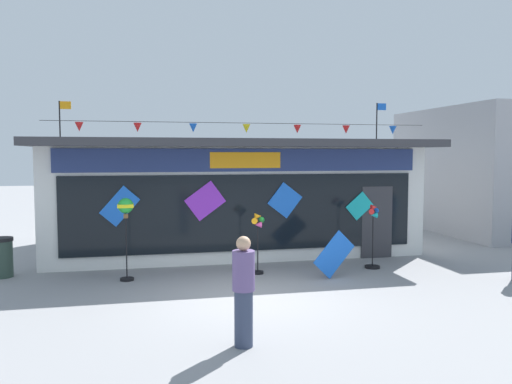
{
  "coord_description": "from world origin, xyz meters",
  "views": [
    {
      "loc": [
        -2.04,
        -10.11,
        2.9
      ],
      "look_at": [
        0.63,
        2.08,
        1.97
      ],
      "focal_mm": 36.02,
      "sensor_mm": 36.0,
      "label": 1
    }
  ],
  "objects_px": {
    "kite_shop_building": "(229,194)",
    "wind_spinner_left": "(258,234)",
    "wind_spinner_far_left": "(126,214)",
    "trash_bin": "(2,257)",
    "wind_spinner_center_left": "(373,234)",
    "person_mid_plaza": "(244,291)",
    "display_kite_on_ground": "(334,254)"
  },
  "relations": [
    {
      "from": "kite_shop_building",
      "to": "wind_spinner_left",
      "type": "xyz_separation_m",
      "value": [
        0.07,
        -3.76,
        -0.7
      ]
    },
    {
      "from": "wind_spinner_far_left",
      "to": "trash_bin",
      "type": "bearing_deg",
      "value": 161.5
    },
    {
      "from": "kite_shop_building",
      "to": "wind_spinner_left",
      "type": "bearing_deg",
      "value": -88.99
    },
    {
      "from": "wind_spinner_far_left",
      "to": "wind_spinner_left",
      "type": "bearing_deg",
      "value": -0.38
    },
    {
      "from": "wind_spinner_center_left",
      "to": "trash_bin",
      "type": "bearing_deg",
      "value": 173.6
    },
    {
      "from": "wind_spinner_far_left",
      "to": "trash_bin",
      "type": "xyz_separation_m",
      "value": [
        -2.88,
        0.96,
        -1.06
      ]
    },
    {
      "from": "wind_spinner_center_left",
      "to": "person_mid_plaza",
      "type": "xyz_separation_m",
      "value": [
        -4.22,
        -4.5,
        -0.02
      ]
    },
    {
      "from": "trash_bin",
      "to": "display_kite_on_ground",
      "type": "bearing_deg",
      "value": -12.7
    },
    {
      "from": "person_mid_plaza",
      "to": "wind_spinner_left",
      "type": "bearing_deg",
      "value": -74.03
    },
    {
      "from": "wind_spinner_left",
      "to": "display_kite_on_ground",
      "type": "xyz_separation_m",
      "value": [
        1.67,
        -0.73,
        -0.42
      ]
    },
    {
      "from": "wind_spinner_left",
      "to": "wind_spinner_far_left",
      "type": "bearing_deg",
      "value": 179.62
    },
    {
      "from": "person_mid_plaza",
      "to": "display_kite_on_ground",
      "type": "distance_m",
      "value": 4.78
    },
    {
      "from": "kite_shop_building",
      "to": "display_kite_on_ground",
      "type": "relative_size",
      "value": 10.58
    },
    {
      "from": "person_mid_plaza",
      "to": "trash_bin",
      "type": "relative_size",
      "value": 1.79
    },
    {
      "from": "kite_shop_building",
      "to": "wind_spinner_center_left",
      "type": "height_order",
      "value": "kite_shop_building"
    },
    {
      "from": "person_mid_plaza",
      "to": "trash_bin",
      "type": "height_order",
      "value": "person_mid_plaza"
    },
    {
      "from": "display_kite_on_ground",
      "to": "person_mid_plaza",
      "type": "bearing_deg",
      "value": -127.44
    },
    {
      "from": "wind_spinner_center_left",
      "to": "display_kite_on_ground",
      "type": "height_order",
      "value": "wind_spinner_center_left"
    },
    {
      "from": "wind_spinner_left",
      "to": "display_kite_on_ground",
      "type": "distance_m",
      "value": 1.87
    },
    {
      "from": "kite_shop_building",
      "to": "wind_spinner_center_left",
      "type": "xyz_separation_m",
      "value": [
        3.05,
        -3.78,
        -0.79
      ]
    },
    {
      "from": "wind_spinner_left",
      "to": "display_kite_on_ground",
      "type": "relative_size",
      "value": 1.46
    },
    {
      "from": "kite_shop_building",
      "to": "trash_bin",
      "type": "xyz_separation_m",
      "value": [
        -5.89,
        -2.78,
        -1.19
      ]
    },
    {
      "from": "wind_spinner_left",
      "to": "trash_bin",
      "type": "distance_m",
      "value": 6.06
    },
    {
      "from": "trash_bin",
      "to": "wind_spinner_center_left",
      "type": "bearing_deg",
      "value": -6.4
    },
    {
      "from": "display_kite_on_ground",
      "to": "trash_bin",
      "type": "bearing_deg",
      "value": 167.3
    },
    {
      "from": "wind_spinner_left",
      "to": "wind_spinner_center_left",
      "type": "xyz_separation_m",
      "value": [
        2.99,
        -0.02,
        -0.09
      ]
    },
    {
      "from": "wind_spinner_far_left",
      "to": "person_mid_plaza",
      "type": "height_order",
      "value": "wind_spinner_far_left"
    },
    {
      "from": "wind_spinner_left",
      "to": "trash_bin",
      "type": "bearing_deg",
      "value": 170.63
    },
    {
      "from": "wind_spinner_far_left",
      "to": "wind_spinner_center_left",
      "type": "xyz_separation_m",
      "value": [
        6.06,
        -0.04,
        -0.66
      ]
    },
    {
      "from": "kite_shop_building",
      "to": "person_mid_plaza",
      "type": "distance_m",
      "value": 8.41
    },
    {
      "from": "kite_shop_building",
      "to": "display_kite_on_ground",
      "type": "bearing_deg",
      "value": -68.95
    },
    {
      "from": "wind_spinner_center_left",
      "to": "display_kite_on_ground",
      "type": "relative_size",
      "value": 1.6
    }
  ]
}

